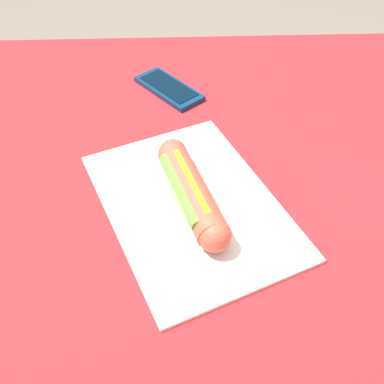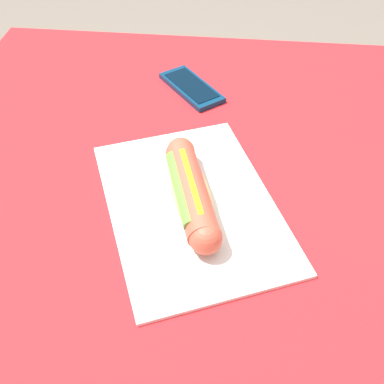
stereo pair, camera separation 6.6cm
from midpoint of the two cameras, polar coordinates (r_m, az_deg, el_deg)
dining_table at (r=0.81m, az=-2.53°, el=-7.46°), size 1.00×0.96×0.77m
paper_wrapper at (r=0.68m, az=-2.78°, el=-1.74°), size 0.40×0.35×0.01m
hot_dog at (r=0.66m, az=-2.94°, el=-0.12°), size 0.21×0.10×0.05m
cell_phone at (r=0.92m, az=-4.99°, el=12.51°), size 0.15×0.14×0.01m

